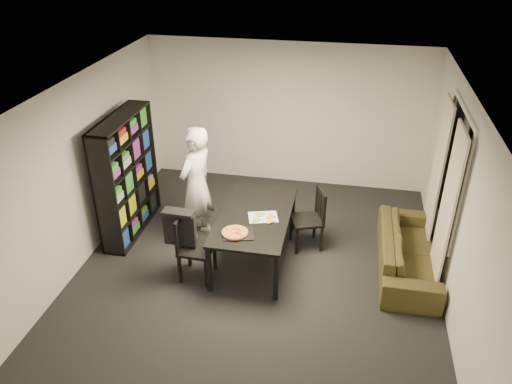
% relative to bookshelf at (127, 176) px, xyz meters
% --- Properties ---
extents(room, '(5.01, 5.51, 2.61)m').
position_rel_bookshelf_xyz_m(room, '(2.16, -0.60, 0.35)').
color(room, black).
rests_on(room, ground).
extents(window_pane, '(0.02, 1.40, 1.60)m').
position_rel_bookshelf_xyz_m(window_pane, '(4.64, -0.00, 0.55)').
color(window_pane, black).
rests_on(window_pane, room).
extents(window_frame, '(0.03, 1.52, 1.72)m').
position_rel_bookshelf_xyz_m(window_frame, '(4.64, -0.00, 0.55)').
color(window_frame, white).
rests_on(window_frame, room).
extents(curtain_left, '(0.03, 0.70, 2.25)m').
position_rel_bookshelf_xyz_m(curtain_left, '(4.56, -0.52, 0.20)').
color(curtain_left, beige).
rests_on(curtain_left, room).
extents(curtain_right, '(0.03, 0.70, 2.25)m').
position_rel_bookshelf_xyz_m(curtain_right, '(4.56, 0.52, 0.20)').
color(curtain_right, beige).
rests_on(curtain_right, room).
extents(bookshelf, '(0.35, 1.50, 1.90)m').
position_rel_bookshelf_xyz_m(bookshelf, '(0.00, 0.00, 0.00)').
color(bookshelf, black).
rests_on(bookshelf, room).
extents(dining_table, '(0.99, 1.78, 0.74)m').
position_rel_bookshelf_xyz_m(dining_table, '(2.06, -0.39, -0.27)').
color(dining_table, black).
rests_on(dining_table, room).
extents(chair_left, '(0.46, 0.46, 0.95)m').
position_rel_bookshelf_xyz_m(chair_left, '(1.28, -0.96, -0.41)').
color(chair_left, black).
rests_on(chair_left, room).
extents(chair_right, '(0.57, 0.57, 0.95)m').
position_rel_bookshelf_xyz_m(chair_right, '(2.85, 0.10, -0.41)').
color(chair_right, black).
rests_on(chair_right, room).
extents(draped_jacket, '(0.44, 0.20, 0.53)m').
position_rel_bookshelf_xyz_m(draped_jacket, '(1.15, -0.95, -0.16)').
color(draped_jacket, black).
rests_on(draped_jacket, chair_left).
extents(person, '(0.65, 0.78, 1.84)m').
position_rel_bookshelf_xyz_m(person, '(1.11, -0.04, -0.03)').
color(person, silver).
rests_on(person, room).
extents(baking_tray, '(0.47, 0.41, 0.01)m').
position_rel_bookshelf_xyz_m(baking_tray, '(1.95, -0.92, -0.20)').
color(baking_tray, black).
rests_on(baking_tray, dining_table).
extents(pepperoni_pizza, '(0.35, 0.35, 0.03)m').
position_rel_bookshelf_xyz_m(pepperoni_pizza, '(1.90, -0.93, -0.18)').
color(pepperoni_pizza, '#945C2B').
rests_on(pepperoni_pizza, dining_table).
extents(kitchen_towel, '(0.47, 0.40, 0.01)m').
position_rel_bookshelf_xyz_m(kitchen_towel, '(2.19, -0.45, -0.20)').
color(kitchen_towel, white).
rests_on(kitchen_towel, dining_table).
extents(pizza_slices, '(0.42, 0.37, 0.01)m').
position_rel_bookshelf_xyz_m(pizza_slices, '(2.21, -0.48, -0.19)').
color(pizza_slices, gold).
rests_on(pizza_slices, dining_table).
extents(sofa, '(0.77, 1.98, 0.58)m').
position_rel_bookshelf_xyz_m(sofa, '(4.23, -0.22, -0.66)').
color(sofa, '#393816').
rests_on(sofa, room).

